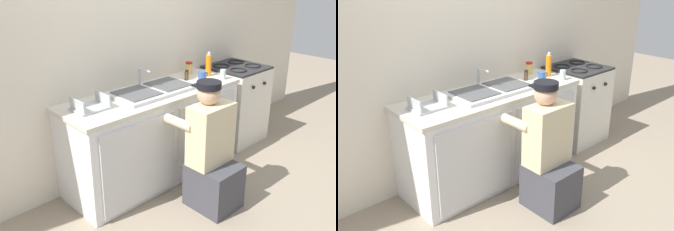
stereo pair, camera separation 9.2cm
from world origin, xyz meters
TOP-DOWN VIEW (x-y plane):
  - ground_plane at (0.00, 0.00)m, footprint 12.00×12.00m
  - back_wall at (0.00, 0.65)m, footprint 6.00×0.10m
  - counter_cabinet at (0.00, 0.29)m, footprint 1.76×0.62m
  - countertop at (0.00, 0.30)m, footprint 1.80×0.62m
  - sink_double_basin at (0.00, 0.30)m, footprint 0.80×0.44m
  - stove_range at (1.27, 0.30)m, footprint 0.60×0.62m
  - plumber_person at (0.04, -0.39)m, footprint 0.42×0.61m
  - dish_rack_tray at (-0.65, 0.32)m, footprint 0.28×0.22m
  - water_glass at (0.78, 0.11)m, footprint 0.06×0.06m
  - soap_bottle_orange at (0.77, 0.30)m, footprint 0.06×0.06m
  - condiment_jar at (0.67, 0.49)m, footprint 0.07×0.07m
  - coffee_mug at (0.59, 0.22)m, footprint 0.13×0.08m
  - spice_bottle_pepper at (0.49, 0.35)m, footprint 0.04×0.04m

SIDE VIEW (x-z plane):
  - ground_plane at x=0.00m, z-range 0.00..0.00m
  - counter_cabinet at x=0.00m, z-range 0.00..0.84m
  - stove_range at x=1.27m, z-range 0.00..0.89m
  - plumber_person at x=0.04m, z-range -0.09..1.01m
  - countertop at x=0.00m, z-range 0.84..0.87m
  - sink_double_basin at x=0.00m, z-range 0.80..0.99m
  - dish_rack_tray at x=-0.65m, z-range 0.84..0.95m
  - coffee_mug at x=0.59m, z-range 0.87..0.97m
  - water_glass at x=0.78m, z-range 0.87..0.97m
  - spice_bottle_pepper at x=0.49m, z-range 0.87..0.98m
  - condiment_jar at x=0.67m, z-range 0.87..1.00m
  - soap_bottle_orange at x=0.77m, z-range 0.86..1.11m
  - back_wall at x=0.00m, z-range 0.00..2.50m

